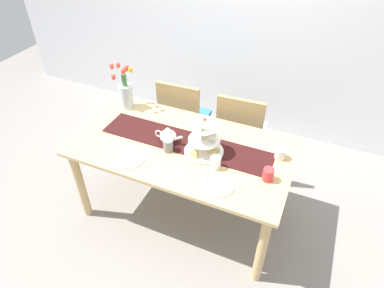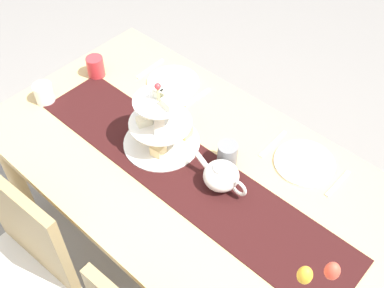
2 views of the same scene
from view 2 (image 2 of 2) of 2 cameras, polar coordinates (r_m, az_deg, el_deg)
ground_plane at (r=2.40m, az=0.24°, el=-14.08°), size 8.00×8.00×0.00m
dining_table at (r=1.86m, az=0.30°, el=-4.73°), size 1.69×0.92×0.74m
chair_right at (r=1.92m, az=-20.69°, el=-14.55°), size 0.44×0.44×0.91m
table_runner at (r=1.76m, az=-0.72°, el=-3.58°), size 1.38×0.29×0.00m
tiered_cake_stand at (r=1.79m, az=-3.86°, el=2.24°), size 0.30×0.30×0.30m
teapot at (r=1.68m, az=3.57°, el=-3.75°), size 0.24×0.13×0.14m
cream_jug at (r=2.10m, az=-17.42°, el=5.86°), size 0.08×0.08×0.08m
dinner_plate_left at (r=1.84m, az=13.40°, el=-2.21°), size 0.23×0.23×0.01m
fork_left at (r=1.81m, az=17.19°, el=-4.59°), size 0.02×0.15×0.01m
knife_left at (r=1.88m, az=9.74°, el=0.01°), size 0.02×0.17×0.01m
dinner_plate_right at (r=2.12m, az=-2.29°, el=7.44°), size 0.23×0.23×0.01m
fork_right at (r=2.04m, az=0.65°, el=5.62°), size 0.02×0.15×0.01m
knife_right at (r=2.20m, az=-5.04°, el=9.03°), size 0.02×0.17×0.01m
mug_grey at (r=1.76m, az=4.30°, el=-1.26°), size 0.08×0.08×0.09m
mug_white_text at (r=1.96m, az=-3.96°, el=5.15°), size 0.08×0.08×0.09m
mug_orange at (r=2.17m, az=-11.55°, el=9.12°), size 0.08×0.08×0.09m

